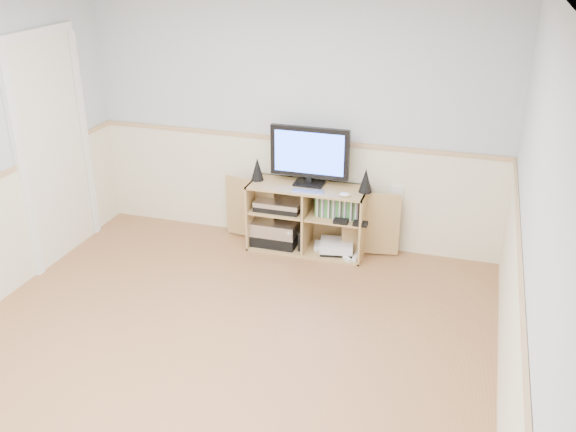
# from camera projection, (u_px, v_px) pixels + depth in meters

# --- Properties ---
(room) EXTENTS (4.04, 4.54, 2.54)m
(room) POSITION_uv_depth(u_px,v_px,m) (192.00, 203.00, 4.14)
(room) COLOR #AF7E4E
(room) RESTS_ON ground
(media_cabinet) EXTENTS (1.73, 0.42, 0.65)m
(media_cabinet) POSITION_uv_depth(u_px,v_px,m) (309.00, 216.00, 6.12)
(media_cabinet) COLOR tan
(media_cabinet) RESTS_ON floor
(monitor) EXTENTS (0.74, 0.18, 0.55)m
(monitor) POSITION_uv_depth(u_px,v_px,m) (310.00, 154.00, 5.87)
(monitor) COLOR black
(monitor) RESTS_ON media_cabinet
(speaker_left) EXTENTS (0.12, 0.12, 0.22)m
(speaker_left) POSITION_uv_depth(u_px,v_px,m) (257.00, 169.00, 6.05)
(speaker_left) COLOR black
(speaker_left) RESTS_ON media_cabinet
(speaker_right) EXTENTS (0.12, 0.12, 0.23)m
(speaker_right) POSITION_uv_depth(u_px,v_px,m) (366.00, 180.00, 5.77)
(speaker_right) COLOR black
(speaker_right) RESTS_ON media_cabinet
(keyboard) EXTENTS (0.30, 0.14, 0.01)m
(keyboard) POSITION_uv_depth(u_px,v_px,m) (308.00, 192.00, 5.81)
(keyboard) COLOR silver
(keyboard) RESTS_ON media_cabinet
(mouse) EXTENTS (0.10, 0.08, 0.04)m
(mouse) POSITION_uv_depth(u_px,v_px,m) (345.00, 195.00, 5.72)
(mouse) COLOR white
(mouse) RESTS_ON media_cabinet
(av_components) EXTENTS (0.52, 0.33, 0.47)m
(av_components) POSITION_uv_depth(u_px,v_px,m) (277.00, 225.00, 6.20)
(av_components) COLOR black
(av_components) RESTS_ON media_cabinet
(game_consoles) EXTENTS (0.46, 0.31, 0.11)m
(game_consoles) POSITION_uv_depth(u_px,v_px,m) (336.00, 247.00, 6.10)
(game_consoles) COLOR white
(game_consoles) RESTS_ON media_cabinet
(game_cases) EXTENTS (0.40, 0.13, 0.19)m
(game_cases) POSITION_uv_depth(u_px,v_px,m) (338.00, 207.00, 5.92)
(game_cases) COLOR #3F8C3F
(game_cases) RESTS_ON media_cabinet
(wall_outlet) EXTENTS (0.12, 0.03, 0.12)m
(wall_outlet) POSITION_uv_depth(u_px,v_px,m) (397.00, 192.00, 5.94)
(wall_outlet) COLOR white
(wall_outlet) RESTS_ON wall_back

